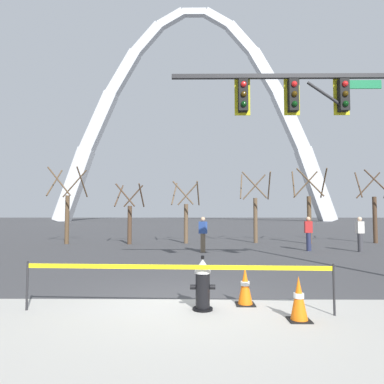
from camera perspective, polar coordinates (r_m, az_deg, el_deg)
ground_plane at (r=7.20m, az=-1.31°, el=-17.72°), size 240.00×240.00×0.00m
fire_hydrant at (r=6.50m, az=1.78°, el=-15.07°), size 0.46×0.48×0.99m
caution_tape_barrier at (r=6.29m, az=-2.57°, el=-14.03°), size 5.50×0.31×0.89m
traffic_cone_by_hydrant at (r=6.93m, az=8.80°, el=-15.21°), size 0.36×0.36×0.73m
traffic_cone_mid_sidewalk at (r=6.16m, az=17.30°, el=-16.59°), size 0.36×0.36×0.73m
traffic_signal_gantry at (r=10.48m, az=22.14°, el=10.55°), size 6.42×0.44×6.00m
monument_arch at (r=74.83m, az=0.38°, el=11.15°), size 59.13×3.00×46.70m
tree_far_left at (r=20.97m, az=-19.99°, el=-2.82°), size 2.00×2.02×4.35m
tree_left_mid at (r=19.89m, az=-10.30°, el=-4.16°), size 1.59×1.60×3.41m
tree_center_left at (r=20.12m, az=-1.01°, el=-3.98°), size 1.67×1.68×3.59m
tree_center_right at (r=20.81m, az=10.45°, el=-3.19°), size 1.92×1.93×4.17m
tree_right_mid at (r=20.93m, az=18.83°, el=-2.92°), size 1.97×1.99×4.29m
tree_far_right at (r=22.92m, az=28.02°, el=-2.75°), size 1.97×1.98×4.28m
pedestrian_walking_left at (r=15.58m, az=1.83°, el=-6.99°), size 0.39×0.34×1.59m
pedestrian_standing_center at (r=17.05m, az=18.77°, el=-6.50°), size 0.35×0.22×1.59m
pedestrian_walking_right at (r=17.52m, az=26.09°, el=-6.25°), size 0.38×0.28×1.59m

